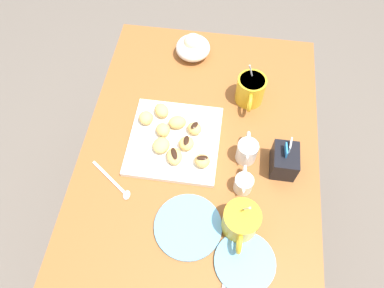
% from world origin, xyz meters
% --- Properties ---
extents(ground_plane, '(8.00, 8.00, 0.00)m').
position_xyz_m(ground_plane, '(0.00, 0.00, 0.00)').
color(ground_plane, '#665B51').
extents(dining_table, '(1.01, 0.71, 0.72)m').
position_xyz_m(dining_table, '(0.00, 0.00, 0.58)').
color(dining_table, '#935628').
rests_on(dining_table, ground_plane).
extents(pastry_plate_square, '(0.27, 0.27, 0.02)m').
position_xyz_m(pastry_plate_square, '(-0.02, -0.08, 0.73)').
color(pastry_plate_square, white).
rests_on(pastry_plate_square, dining_table).
extents(coffee_mug_mustard_left, '(0.13, 0.09, 0.15)m').
position_xyz_m(coffee_mug_mustard_left, '(-0.21, 0.13, 0.77)').
color(coffee_mug_mustard_left, gold).
rests_on(coffee_mug_mustard_left, dining_table).
extents(coffee_mug_mustard_right, '(0.13, 0.10, 0.14)m').
position_xyz_m(coffee_mug_mustard_right, '(0.22, 0.13, 0.77)').
color(coffee_mug_mustard_right, gold).
rests_on(coffee_mug_mustard_right, dining_table).
extents(cream_pitcher_white, '(0.10, 0.06, 0.07)m').
position_xyz_m(cream_pitcher_white, '(0.00, 0.14, 0.76)').
color(cream_pitcher_white, white).
rests_on(cream_pitcher_white, dining_table).
extents(sugar_caddy, '(0.09, 0.07, 0.11)m').
position_xyz_m(sugar_caddy, '(0.02, 0.24, 0.76)').
color(sugar_caddy, black).
rests_on(sugar_caddy, dining_table).
extents(ice_cream_bowl, '(0.12, 0.12, 0.09)m').
position_xyz_m(ice_cream_bowl, '(-0.39, -0.07, 0.76)').
color(ice_cream_bowl, white).
rests_on(ice_cream_bowl, dining_table).
extents(chocolate_sauce_pitcher, '(0.09, 0.05, 0.06)m').
position_xyz_m(chocolate_sauce_pitcher, '(0.10, 0.14, 0.75)').
color(chocolate_sauce_pitcher, white).
rests_on(chocolate_sauce_pitcher, dining_table).
extents(saucer_sky_left, '(0.18, 0.18, 0.01)m').
position_xyz_m(saucer_sky_left, '(0.24, -0.00, 0.72)').
color(saucer_sky_left, '#66A8DB').
rests_on(saucer_sky_left, dining_table).
extents(saucer_sky_right, '(0.16, 0.16, 0.01)m').
position_xyz_m(saucer_sky_right, '(0.31, 0.16, 0.72)').
color(saucer_sky_right, '#66A8DB').
rests_on(saucer_sky_right, dining_table).
extents(loose_spoon_by_plate, '(0.11, 0.13, 0.01)m').
position_xyz_m(loose_spoon_by_plate, '(0.14, -0.22, 0.72)').
color(loose_spoon_by_plate, silver).
rests_on(loose_spoon_by_plate, dining_table).
extents(beignet_0, '(0.07, 0.07, 0.03)m').
position_xyz_m(beignet_0, '(0.02, -0.11, 0.75)').
color(beignet_0, '#E5B260').
rests_on(beignet_0, pastry_plate_square).
extents(beignet_1, '(0.07, 0.07, 0.04)m').
position_xyz_m(beignet_1, '(-0.11, -0.13, 0.75)').
color(beignet_1, '#E5B260').
rests_on(beignet_1, pastry_plate_square).
extents(beignet_2, '(0.05, 0.06, 0.04)m').
position_xyz_m(beignet_2, '(0.05, 0.01, 0.75)').
color(beignet_2, '#E5B260').
rests_on(beignet_2, pastry_plate_square).
extents(chocolate_drizzle_2, '(0.02, 0.03, 0.00)m').
position_xyz_m(chocolate_drizzle_2, '(0.05, 0.01, 0.77)').
color(chocolate_drizzle_2, black).
rests_on(chocolate_drizzle_2, beignet_2).
extents(beignet_3, '(0.06, 0.06, 0.03)m').
position_xyz_m(beignet_3, '(-0.00, -0.04, 0.75)').
color(beignet_3, '#E5B260').
rests_on(beignet_3, pastry_plate_square).
extents(chocolate_drizzle_3, '(0.03, 0.02, 0.00)m').
position_xyz_m(chocolate_drizzle_3, '(-0.00, -0.04, 0.77)').
color(chocolate_drizzle_3, black).
rests_on(chocolate_drizzle_3, beignet_3).
extents(beignet_4, '(0.06, 0.06, 0.03)m').
position_xyz_m(beignet_4, '(-0.06, -0.02, 0.75)').
color(beignet_4, '#E5B260').
rests_on(beignet_4, pastry_plate_square).
extents(chocolate_drizzle_4, '(0.03, 0.03, 0.00)m').
position_xyz_m(chocolate_drizzle_4, '(-0.06, -0.02, 0.77)').
color(chocolate_drizzle_4, black).
rests_on(chocolate_drizzle_4, beignet_4).
extents(beignet_5, '(0.06, 0.06, 0.04)m').
position_xyz_m(beignet_5, '(-0.04, -0.12, 0.75)').
color(beignet_5, '#E5B260').
rests_on(beignet_5, pastry_plate_square).
extents(beignet_6, '(0.06, 0.06, 0.04)m').
position_xyz_m(beignet_6, '(-0.07, -0.08, 0.75)').
color(beignet_6, '#E5B260').
rests_on(beignet_6, pastry_plate_square).
extents(beignet_7, '(0.07, 0.06, 0.03)m').
position_xyz_m(beignet_7, '(0.05, -0.07, 0.75)').
color(beignet_7, '#E5B260').
rests_on(beignet_7, pastry_plate_square).
extents(chocolate_drizzle_7, '(0.04, 0.03, 0.00)m').
position_xyz_m(chocolate_drizzle_7, '(0.05, -0.07, 0.77)').
color(chocolate_drizzle_7, black).
rests_on(chocolate_drizzle_7, beignet_7).
extents(beignet_8, '(0.06, 0.06, 0.04)m').
position_xyz_m(beignet_8, '(-0.07, -0.18, 0.75)').
color(beignet_8, '#E5B260').
rests_on(beignet_8, pastry_plate_square).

